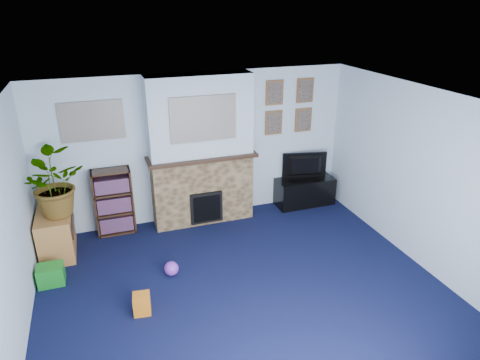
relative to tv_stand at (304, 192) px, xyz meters
name	(u,v)px	position (x,y,z in m)	size (l,w,h in m)	color
floor	(245,292)	(-1.85, -2.03, -0.23)	(5.00, 4.50, 0.01)	#0D1235
ceiling	(246,104)	(-1.85, -2.03, 2.17)	(5.00, 4.50, 0.01)	white
wall_back	(198,148)	(-1.85, 0.22, 0.97)	(5.00, 0.04, 2.40)	silver
wall_front	(356,346)	(-1.85, -4.28, 0.97)	(5.00, 0.04, 2.40)	silver
wall_left	(4,245)	(-4.35, -2.03, 0.97)	(0.04, 4.50, 2.40)	silver
wall_right	(423,179)	(0.65, -2.03, 0.97)	(0.04, 4.50, 2.40)	silver
chimney_breast	(201,153)	(-1.85, 0.02, 0.96)	(1.72, 0.50, 2.40)	brown
collage_main	(203,119)	(-1.85, -0.19, 1.55)	(1.00, 0.03, 0.68)	gray
collage_left	(92,121)	(-3.40, 0.21, 1.55)	(0.90, 0.03, 0.58)	gray
portrait_tl	(275,93)	(-0.55, 0.20, 1.77)	(0.30, 0.03, 0.40)	brown
portrait_tr	(305,91)	(0.00, 0.20, 1.77)	(0.30, 0.03, 0.40)	brown
portrait_bl	(274,123)	(-0.55, 0.20, 1.27)	(0.30, 0.03, 0.40)	brown
portrait_br	(303,120)	(0.00, 0.20, 1.27)	(0.30, 0.03, 0.40)	brown
tv_stand	(304,192)	(0.00, 0.00, 0.00)	(1.03, 0.43, 0.49)	black
television	(306,166)	(0.00, 0.02, 0.49)	(0.79, 0.10, 0.45)	black
bookshelf	(114,203)	(-3.25, 0.08, 0.28)	(0.58, 0.28, 1.05)	#321E12
sideboard	(56,231)	(-4.09, -0.28, 0.12)	(0.46, 0.82, 0.64)	#BB7A3C
potted_plant	(50,185)	(-4.04, -0.33, 0.87)	(0.81, 0.70, 0.90)	#26661E
mantel_clock	(200,151)	(-1.88, -0.03, 1.00)	(0.10, 0.06, 0.13)	gold
mantel_candle	(222,148)	(-1.52, -0.03, 1.01)	(0.05, 0.05, 0.16)	#B2BFC6
mantel_teddy	(168,155)	(-2.38, -0.03, 0.99)	(0.14, 0.14, 0.14)	gray
mantel_can	(245,147)	(-1.14, -0.03, 0.99)	(0.05, 0.05, 0.11)	orange
green_crate	(51,274)	(-4.15, -1.03, -0.08)	(0.32, 0.26, 0.26)	#198C26
toy_ball	(171,269)	(-2.65, -1.35, -0.14)	(0.19, 0.19, 0.19)	purple
toy_block	(142,304)	(-3.12, -1.98, -0.12)	(0.20, 0.20, 0.24)	orange
toy_tube	(52,274)	(-4.15, -0.92, -0.15)	(0.13, 0.13, 0.27)	blue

